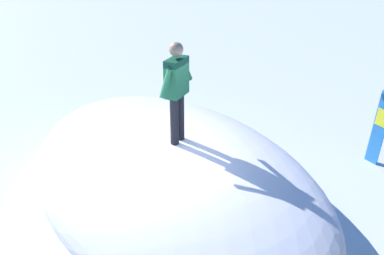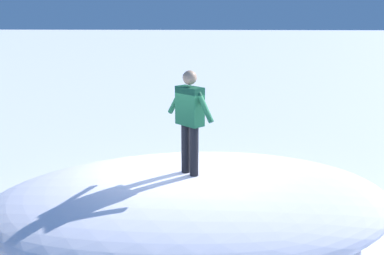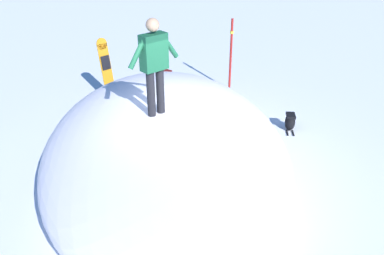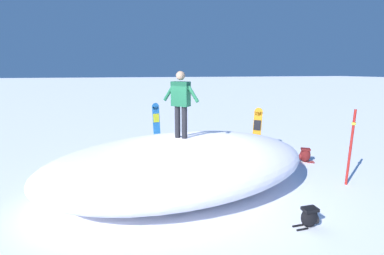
% 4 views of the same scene
% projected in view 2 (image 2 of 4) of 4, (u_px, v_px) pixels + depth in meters
% --- Properties ---
extents(ground, '(240.00, 240.00, 0.00)m').
position_uv_depth(ground, '(178.00, 223.00, 7.67)').
color(ground, white).
extents(snow_mound, '(7.54, 5.50, 1.19)m').
position_uv_depth(snow_mound, '(192.00, 203.00, 7.11)').
color(snow_mound, white).
rests_on(snow_mound, ground).
extents(snowboarder_standing, '(0.80, 0.76, 1.67)m').
position_uv_depth(snowboarder_standing, '(190.00, 116.00, 6.59)').
color(snowboarder_standing, black).
rests_on(snowboarder_standing, snow_mound).
extents(backpack_far, '(0.49, 0.23, 0.39)m').
position_uv_depth(backpack_far, '(119.00, 170.00, 9.76)').
color(backpack_far, black).
rests_on(backpack_far, ground).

